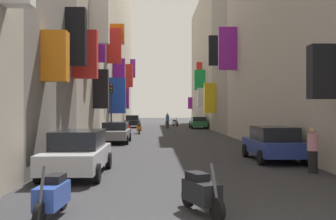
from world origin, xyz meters
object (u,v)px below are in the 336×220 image
object	(u,v)px
parked_car_silver	(78,152)
parked_car_grey	(115,132)
parked_car_black	(133,121)
scooter_red	(126,128)
scooter_green	(167,123)
scooter_black	(201,192)
pedestrian_crossing	(313,150)
pedestrian_near_left	(167,121)
scooter_blue	(52,195)
traffic_light_far_corner	(111,101)
scooter_orange	(139,129)
parked_car_green	(198,122)
scooter_silver	(175,123)
parked_car_blue	(273,143)

from	to	relation	value
parked_car_silver	parked_car_grey	world-z (taller)	parked_car_silver
parked_car_black	scooter_red	world-z (taller)	parked_car_black
parked_car_black	scooter_green	bearing A→B (deg)	26.47
scooter_black	pedestrian_crossing	world-z (taller)	pedestrian_crossing
scooter_red	pedestrian_near_left	xyz separation A→B (m)	(4.13, 8.81, 0.44)
parked_car_grey	scooter_blue	xyz separation A→B (m)	(0.53, -18.10, -0.27)
pedestrian_crossing	traffic_light_far_corner	size ratio (longest dim) A/B	0.37
scooter_orange	scooter_black	xyz separation A→B (m)	(2.41, -27.72, -0.00)
pedestrian_crossing	parked_car_grey	bearing A→B (deg)	122.63
parked_car_green	pedestrian_near_left	xyz separation A→B (m)	(-3.61, -0.12, 0.17)
scooter_blue	pedestrian_near_left	bearing A→B (deg)	84.57
scooter_orange	scooter_green	xyz separation A→B (m)	(3.05, 14.94, -0.00)
scooter_blue	scooter_black	world-z (taller)	same
pedestrian_crossing	pedestrian_near_left	size ratio (longest dim) A/B	0.89
scooter_blue	pedestrian_crossing	size ratio (longest dim) A/B	1.18
scooter_orange	scooter_red	world-z (taller)	same
scooter_silver	pedestrian_crossing	size ratio (longest dim) A/B	1.21
parked_car_green	pedestrian_crossing	world-z (taller)	pedestrian_crossing
parked_car_grey	scooter_orange	xyz separation A→B (m)	(1.18, 9.83, -0.27)
parked_car_grey	pedestrian_crossing	world-z (taller)	pedestrian_crossing
parked_car_green	scooter_orange	distance (m)	11.63
scooter_black	scooter_green	xyz separation A→B (m)	(0.64, 42.66, 0.00)
parked_car_blue	pedestrian_crossing	world-z (taller)	pedestrian_crossing
parked_car_silver	pedestrian_crossing	size ratio (longest dim) A/B	2.82
pedestrian_crossing	pedestrian_near_left	distance (m)	32.27
parked_car_black	scooter_red	bearing A→B (deg)	-89.54
scooter_black	parked_car_blue	bearing A→B (deg)	64.02
parked_car_green	parked_car_grey	bearing A→B (deg)	-111.58
parked_car_grey	scooter_orange	distance (m)	9.91
parked_car_silver	pedestrian_near_left	size ratio (longest dim) A/B	2.49
scooter_black	pedestrian_near_left	distance (m)	37.23
parked_car_silver	parked_car_blue	distance (m)	8.38
scooter_black	scooter_green	distance (m)	42.66
parked_car_silver	parked_car_black	world-z (taller)	parked_car_black
scooter_orange	scooter_black	bearing A→B (deg)	-85.03
scooter_orange	pedestrian_crossing	world-z (taller)	pedestrian_crossing
scooter_black	scooter_orange	bearing A→B (deg)	94.97
parked_car_grey	pedestrian_crossing	distance (m)	15.05
scooter_black	scooter_red	distance (m)	28.65
parked_car_grey	scooter_red	world-z (taller)	parked_car_grey
scooter_silver	pedestrian_near_left	xyz separation A→B (m)	(-1.24, -6.52, 0.44)
scooter_red	pedestrian_crossing	distance (m)	24.60
parked_car_black	pedestrian_crossing	xyz separation A→B (m)	(8.25, -35.27, 0.01)
scooter_silver	scooter_red	size ratio (longest dim) A/B	1.05
parked_car_green	scooter_orange	xyz separation A→B (m)	(-6.51, -9.63, -0.26)
parked_car_black	parked_car_blue	xyz separation A→B (m)	(7.83, -32.06, -0.01)
parked_car_grey	scooter_orange	world-z (taller)	parked_car_grey
pedestrian_crossing	scooter_black	bearing A→B (deg)	-130.98
parked_car_blue	scooter_red	xyz separation A→B (m)	(-7.74, 19.99, -0.31)
parked_car_grey	parked_car_black	bearing A→B (deg)	90.35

